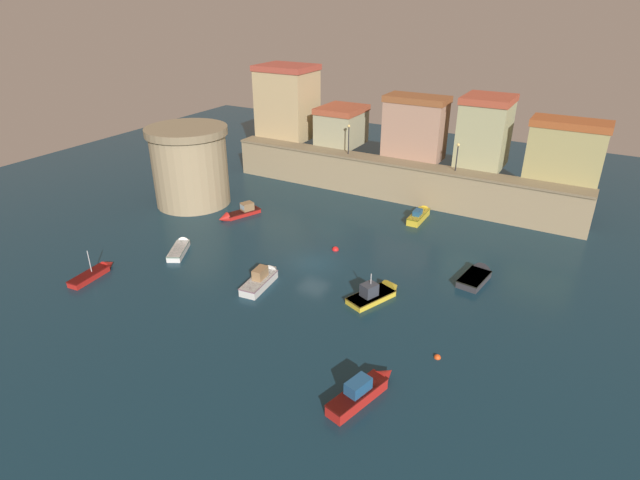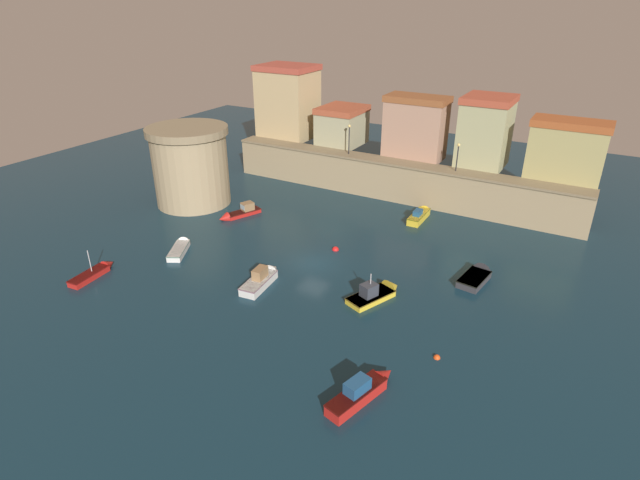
# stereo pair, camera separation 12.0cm
# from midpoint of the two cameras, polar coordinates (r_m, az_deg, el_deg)

# --- Properties ---
(ground_plane) EXTENTS (103.67, 103.67, 0.00)m
(ground_plane) POSITION_cam_midpoint_polar(r_m,az_deg,el_deg) (46.02, -0.81, -2.61)
(ground_plane) COLOR #112D3D
(quay_wall) EXTENTS (41.88, 2.70, 4.51)m
(quay_wall) POSITION_cam_midpoint_polar(r_m,az_deg,el_deg) (60.42, 8.11, 6.64)
(quay_wall) COLOR #9E8966
(quay_wall) RESTS_ON ground
(old_town_backdrop) EXTENTS (41.50, 6.10, 9.26)m
(old_town_backdrop) POSITION_cam_midpoint_polar(r_m,az_deg,el_deg) (63.01, 7.67, 12.96)
(old_town_backdrop) COLOR tan
(old_town_backdrop) RESTS_ON ground
(fortress_tower) EXTENTS (8.92, 8.92, 8.77)m
(fortress_tower) POSITION_cam_midpoint_polar(r_m,az_deg,el_deg) (59.60, -14.29, 8.02)
(fortress_tower) COLOR #9E8966
(fortress_tower) RESTS_ON ground
(quay_lamp_0) EXTENTS (0.32, 0.32, 3.48)m
(quay_lamp_0) POSITION_cam_midpoint_polar(r_m,az_deg,el_deg) (61.40, 3.15, 11.62)
(quay_lamp_0) COLOR black
(quay_lamp_0) RESTS_ON quay_wall
(quay_lamp_1) EXTENTS (0.32, 0.32, 3.02)m
(quay_lamp_1) POSITION_cam_midpoint_polar(r_m,az_deg,el_deg) (57.11, 14.97, 9.40)
(quay_lamp_1) COLOR black
(quay_lamp_1) RESTS_ON quay_wall
(moored_boat_0) EXTENTS (1.98, 5.17, 1.92)m
(moored_boat_0) POSITION_cam_midpoint_polar(r_m,az_deg,el_deg) (43.10, -6.42, -4.18)
(moored_boat_0) COLOR silver
(moored_boat_0) RESTS_ON ground
(moored_boat_1) EXTENTS (2.97, 4.98, 1.66)m
(moored_boat_1) POSITION_cam_midpoint_polar(r_m,az_deg,el_deg) (56.13, -9.12, 2.97)
(moored_boat_1) COLOR red
(moored_boat_1) RESTS_ON ground
(moored_boat_2) EXTENTS (1.55, 4.70, 2.77)m
(moored_boat_2) POSITION_cam_midpoint_polar(r_m,az_deg,el_deg) (48.05, -23.78, -3.30)
(moored_boat_2) COLOR red
(moored_boat_2) RESTS_ON ground
(moored_boat_3) EXTENTS (3.26, 4.66, 1.16)m
(moored_boat_3) POSITION_cam_midpoint_polar(r_m,az_deg,el_deg) (49.97, -15.29, -0.77)
(moored_boat_3) COLOR white
(moored_boat_3) RESTS_ON ground
(moored_boat_4) EXTENTS (2.56, 5.62, 1.73)m
(moored_boat_4) POSITION_cam_midpoint_polar(r_m,az_deg,el_deg) (32.00, 4.77, -16.26)
(moored_boat_4) COLOR red
(moored_boat_4) RESTS_ON ground
(moored_boat_5) EXTENTS (2.29, 4.51, 1.66)m
(moored_boat_5) POSITION_cam_midpoint_polar(r_m,az_deg,el_deg) (45.48, 17.05, -3.76)
(moored_boat_5) COLOR #333338
(moored_boat_5) RESTS_ON ground
(moored_boat_6) EXTENTS (3.41, 5.24, 2.96)m
(moored_boat_6) POSITION_cam_midpoint_polar(r_m,az_deg,el_deg) (41.30, 6.45, -5.79)
(moored_boat_6) COLOR gold
(moored_boat_6) RESTS_ON ground
(moored_boat_7) EXTENTS (1.27, 5.12, 1.50)m
(moored_boat_7) POSITION_cam_midpoint_polar(r_m,az_deg,el_deg) (56.00, 11.02, 2.83)
(moored_boat_7) COLOR gold
(moored_boat_7) RESTS_ON ground
(mooring_buoy_0) EXTENTS (0.46, 0.46, 0.46)m
(mooring_buoy_0) POSITION_cam_midpoint_polar(r_m,az_deg,el_deg) (35.90, 12.81, -12.64)
(mooring_buoy_0) COLOR #EA4C19
(mooring_buoy_0) RESTS_ON ground
(mooring_buoy_1) EXTENTS (0.64, 0.64, 0.64)m
(mooring_buoy_1) POSITION_cam_midpoint_polar(r_m,az_deg,el_deg) (48.39, 1.65, -1.10)
(mooring_buoy_1) COLOR red
(mooring_buoy_1) RESTS_ON ground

